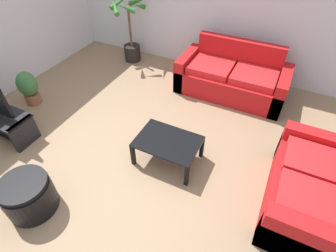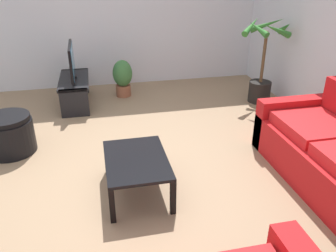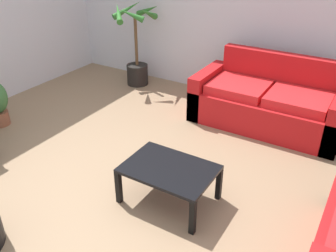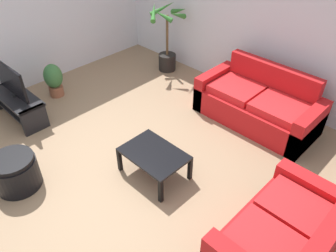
% 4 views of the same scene
% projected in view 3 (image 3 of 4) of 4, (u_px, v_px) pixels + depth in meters
% --- Properties ---
extents(ground_plane, '(6.60, 6.60, 0.00)m').
position_uv_depth(ground_plane, '(117.00, 198.00, 3.55)').
color(ground_plane, '#937556').
extents(wall_back, '(6.00, 0.06, 2.70)m').
position_uv_depth(wall_back, '(241.00, 7.00, 5.15)').
color(wall_back, silver).
rests_on(wall_back, ground).
extents(couch_main, '(1.92, 0.90, 0.90)m').
position_uv_depth(couch_main, '(268.00, 103.00, 4.77)').
color(couch_main, red).
rests_on(couch_main, ground).
extents(coffee_table, '(0.85, 0.59, 0.38)m').
position_uv_depth(coffee_table, '(169.00, 172.00, 3.38)').
color(coffee_table, black).
rests_on(coffee_table, ground).
extents(potted_palm, '(0.74, 0.77, 1.34)m').
position_uv_depth(potted_palm, '(136.00, 52.00, 5.91)').
color(potted_palm, black).
rests_on(potted_palm, ground).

